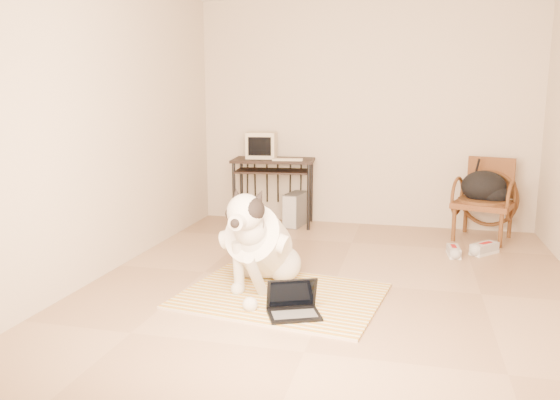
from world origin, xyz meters
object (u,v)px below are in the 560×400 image
(pc_tower, at_px, (296,209))
(dog, at_px, (259,245))
(computer_desk, at_px, (273,168))
(laptop, at_px, (293,306))
(backpack, at_px, (486,188))
(rattan_chair, at_px, (485,199))
(crt_monitor, at_px, (262,145))

(pc_tower, bearing_deg, dog, -85.64)
(computer_desk, height_order, pc_tower, computer_desk)
(laptop, bearing_deg, backpack, 59.20)
(rattan_chair, bearing_deg, backpack, -101.83)
(crt_monitor, bearing_deg, backpack, -3.93)
(dog, height_order, crt_monitor, crt_monitor)
(computer_desk, xyz_separation_m, pc_tower, (0.27, 0.03, -0.50))
(dog, xyz_separation_m, laptop, (0.40, -0.56, -0.27))
(dog, height_order, backpack, dog)
(rattan_chair, relative_size, backpack, 1.79)
(laptop, distance_m, pc_tower, 2.82)
(laptop, xyz_separation_m, crt_monitor, (-1.01, 2.80, 0.89))
(laptop, bearing_deg, pc_tower, 101.73)
(dog, relative_size, rattan_chair, 1.42)
(crt_monitor, bearing_deg, laptop, -70.19)
(dog, xyz_separation_m, computer_desk, (-0.44, 2.17, 0.34))
(crt_monitor, distance_m, backpack, 2.61)
(pc_tower, bearing_deg, crt_monitor, 174.12)
(dog, relative_size, backpack, 2.54)
(crt_monitor, height_order, rattan_chair, crt_monitor)
(dog, distance_m, backpack, 2.87)
(laptop, relative_size, computer_desk, 0.43)
(crt_monitor, bearing_deg, pc_tower, -5.88)
(laptop, bearing_deg, rattan_chair, 59.31)
(laptop, distance_m, backpack, 3.10)
(dog, distance_m, computer_desk, 2.24)
(laptop, relative_size, crt_monitor, 1.13)
(backpack, bearing_deg, crt_monitor, 176.07)
(dog, bearing_deg, crt_monitor, 105.07)
(rattan_chair, height_order, backpack, rattan_chair)
(pc_tower, bearing_deg, backpack, -3.53)
(crt_monitor, relative_size, backpack, 0.78)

